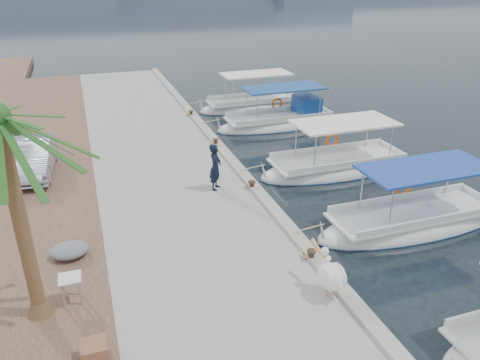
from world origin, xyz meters
name	(u,v)px	position (x,y,z in m)	size (l,w,h in m)	color
ground	(275,217)	(0.00, 0.00, 0.00)	(400.00, 400.00, 0.00)	black
concrete_quay	(167,169)	(-3.00, 5.00, 0.25)	(6.00, 40.00, 0.50)	gray
quay_curb	(228,155)	(-0.22, 5.00, 0.56)	(0.44, 40.00, 0.12)	#9B9589
cobblestone_strip	(43,185)	(-8.00, 5.00, 0.25)	(4.00, 40.00, 0.50)	brown
fishing_caique_b	(412,223)	(4.28, -2.15, 0.12)	(7.38, 2.25, 2.83)	silver
fishing_caique_c	(337,168)	(4.24, 3.02, 0.12)	(7.31, 2.45, 2.83)	silver
fishing_caique_d	(281,123)	(4.40, 9.62, 0.19)	(7.41, 2.30, 2.83)	silver
fishing_caique_e	(253,107)	(4.13, 13.42, 0.12)	(7.09, 2.22, 2.83)	silver
mooring_bollards	(252,184)	(-0.35, 1.50, 0.69)	(0.28, 20.28, 0.33)	black
pelican	(331,274)	(-0.60, -5.05, 1.11)	(0.55, 1.52, 1.19)	tan
fisherman	(215,167)	(-1.64, 1.99, 1.40)	(0.66, 0.43, 1.80)	black
parked_car	(33,157)	(-8.26, 5.85, 1.19)	(1.47, 4.21, 1.39)	#A4AFBB
wooden_crate	(95,352)	(-6.50, -5.39, 0.72)	(0.55, 0.55, 0.44)	brown
tarp_bundle	(69,250)	(-6.99, -1.03, 0.70)	(1.10, 0.90, 0.40)	slate
folding_table	(71,284)	(-6.93, -3.18, 1.02)	(0.55, 0.55, 0.73)	silver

